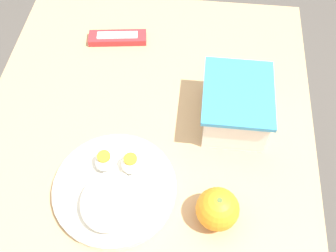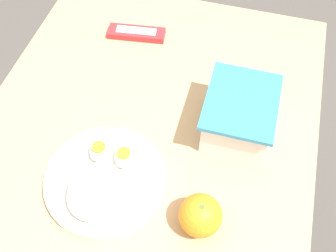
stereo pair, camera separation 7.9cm
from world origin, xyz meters
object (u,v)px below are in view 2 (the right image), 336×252
Objects in this scene: food_container at (238,116)px; candy_bar at (137,33)px; rice_plate at (103,181)px; orange_fruit at (200,215)px.

food_container is 0.39m from candy_bar.
food_container reaches higher than candy_bar.
food_container reaches higher than rice_plate.
orange_fruit is 0.53× the size of candy_bar.
orange_fruit is 0.33× the size of rice_plate.
candy_bar is at bearing -149.17° from orange_fruit.
candy_bar is at bearing -126.16° from food_container.
rice_plate is (0.22, -0.24, -0.03)m from food_container.
rice_plate is (-0.03, -0.21, -0.02)m from orange_fruit.
orange_fruit is at bearing 30.83° from candy_bar.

